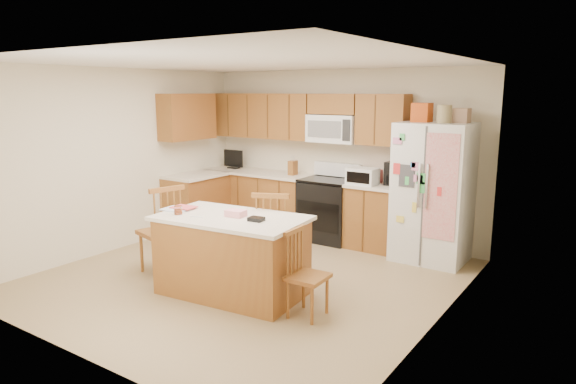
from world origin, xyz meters
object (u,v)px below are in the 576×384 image
Objects in this scene: windsor_chair_back at (273,237)px; windsor_chair_right at (306,276)px; stove at (329,209)px; refrigerator at (433,191)px; island at (232,255)px; windsor_chair_left at (162,232)px.

windsor_chair_back is 1.21× the size of windsor_chair_right.
windsor_chair_right is (1.12, -2.44, -0.06)m from stove.
refrigerator is at bearing 79.37° from windsor_chair_right.
refrigerator is at bearing 58.95° from island.
windsor_chair_right is at bearing -2.08° from windsor_chair_left.
stove is 1.04× the size of windsor_chair_left.
stove is at bearing 114.69° from windsor_chair_right.
windsor_chair_back is at bearing -127.70° from refrigerator.
refrigerator is at bearing -2.30° from stove.
windsor_chair_left is 2.10m from windsor_chair_right.
refrigerator reaches higher than island.
windsor_chair_left is at bearing 177.92° from windsor_chair_right.
windsor_chair_back is 1.11m from windsor_chair_right.
refrigerator is at bearing 42.19° from windsor_chair_left.
island is at bearing -2.18° from windsor_chair_left.
windsor_chair_right is at bearing -100.63° from refrigerator.
island is 1.62× the size of windsor_chair_back.
windsor_chair_back is at bearing -81.90° from stove.
windsor_chair_left reaches higher than windsor_chair_back.
windsor_chair_back is (0.09, 0.64, 0.06)m from island.
windsor_chair_right is at bearing -65.31° from stove.
windsor_chair_left is at bearing -153.92° from windsor_chair_back.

